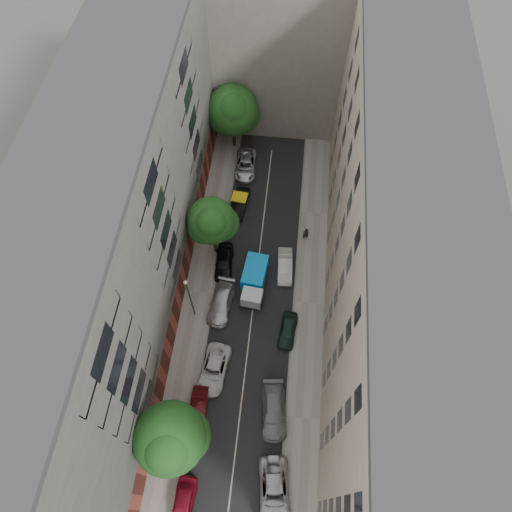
# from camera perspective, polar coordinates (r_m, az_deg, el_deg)

# --- Properties ---
(ground) EXTENTS (120.00, 120.00, 0.00)m
(ground) POSITION_cam_1_polar(r_m,az_deg,el_deg) (45.85, -0.25, -5.27)
(ground) COLOR #4C4C49
(ground) RESTS_ON ground
(road_surface) EXTENTS (8.00, 44.00, 0.02)m
(road_surface) POSITION_cam_1_polar(r_m,az_deg,el_deg) (45.84, -0.25, -5.27)
(road_surface) COLOR black
(road_surface) RESTS_ON ground
(sidewalk_left) EXTENTS (3.00, 44.00, 0.15)m
(sidewalk_left) POSITION_cam_1_polar(r_m,az_deg,el_deg) (46.38, -7.04, -4.53)
(sidewalk_left) COLOR gray
(sidewalk_left) RESTS_ON ground
(sidewalk_right) EXTENTS (3.00, 44.00, 0.15)m
(sidewalk_right) POSITION_cam_1_polar(r_m,az_deg,el_deg) (45.84, 6.63, -5.87)
(sidewalk_right) COLOR gray
(sidewalk_right) RESTS_ON ground
(building_left) EXTENTS (8.00, 44.00, 20.00)m
(building_left) POSITION_cam_1_polar(r_m,az_deg,el_deg) (39.22, -16.51, 2.60)
(building_left) COLOR #4F4D4A
(building_left) RESTS_ON ground
(building_right) EXTENTS (8.00, 44.00, 20.00)m
(building_right) POSITION_cam_1_polar(r_m,az_deg,el_deg) (37.94, 16.44, -0.41)
(building_right) COLOR #BFAD95
(building_right) RESTS_ON ground
(building_endcap) EXTENTS (18.00, 12.00, 18.00)m
(building_endcap) POSITION_cam_1_polar(r_m,az_deg,el_deg) (57.22, 3.11, 25.26)
(building_endcap) COLOR gray
(building_endcap) RESTS_ON ground
(tarp_truck) EXTENTS (2.58, 5.44, 2.43)m
(tarp_truck) POSITION_cam_1_polar(r_m,az_deg,el_deg) (45.21, -0.24, -3.06)
(tarp_truck) COLOR black
(tarp_truck) RESTS_ON ground
(car_left_0) EXTENTS (1.80, 4.22, 1.42)m
(car_left_0) POSITION_cam_1_polar(r_m,az_deg,el_deg) (41.41, -9.08, -28.36)
(car_left_0) COLOR maroon
(car_left_0) RESTS_ON ground
(car_left_1) EXTENTS (1.58, 4.10, 1.33)m
(car_left_1) POSITION_cam_1_polar(r_m,az_deg,el_deg) (42.14, -7.20, -18.52)
(car_left_1) COLOR #4C0F10
(car_left_1) RESTS_ON ground
(car_left_2) EXTENTS (2.81, 5.16, 1.37)m
(car_left_2) POSITION_cam_1_polar(r_m,az_deg,el_deg) (42.81, -5.28, -13.94)
(car_left_2) COLOR silver
(car_left_2) RESTS_ON ground
(car_left_3) EXTENTS (2.57, 5.22, 1.46)m
(car_left_3) POSITION_cam_1_polar(r_m,az_deg,el_deg) (44.97, -4.36, -5.83)
(car_left_3) COLOR #B6B6BB
(car_left_3) RESTS_ON ground
(car_left_4) EXTENTS (2.04, 4.53, 1.51)m
(car_left_4) POSITION_cam_1_polar(r_m,az_deg,el_deg) (46.98, -4.02, -0.71)
(car_left_4) COLOR black
(car_left_4) RESTS_ON ground
(car_left_5) EXTENTS (1.94, 4.41, 1.41)m
(car_left_5) POSITION_cam_1_polar(r_m,az_deg,el_deg) (51.00, -2.04, 6.63)
(car_left_5) COLOR black
(car_left_5) RESTS_ON ground
(car_left_6) EXTENTS (2.50, 5.10, 1.39)m
(car_left_6) POSITION_cam_1_polar(r_m,az_deg,el_deg) (54.48, -1.29, 11.35)
(car_left_6) COLOR #BABBBF
(car_left_6) RESTS_ON ground
(car_right_0) EXTENTS (3.14, 5.60, 1.48)m
(car_right_0) POSITION_cam_1_polar(r_m,az_deg,el_deg) (41.04, 2.30, -27.33)
(car_right_0) COLOR #B3B2B7
(car_right_0) RESTS_ON ground
(car_right_1) EXTENTS (2.72, 5.38, 1.50)m
(car_right_1) POSITION_cam_1_polar(r_m,az_deg,el_deg) (41.77, 2.26, -18.76)
(car_right_1) COLOR slate
(car_right_1) RESTS_ON ground
(car_right_2) EXTENTS (1.90, 3.96, 1.31)m
(car_right_2) POSITION_cam_1_polar(r_m,az_deg,el_deg) (43.95, 4.00, -9.25)
(car_right_2) COLOR black
(car_right_2) RESTS_ON ground
(car_right_3) EXTENTS (1.75, 4.29, 1.38)m
(car_right_3) POSITION_cam_1_polar(r_m,az_deg,el_deg) (46.79, 3.64, -1.26)
(car_right_3) COLOR silver
(car_right_3) RESTS_ON ground
(tree_near) EXTENTS (5.66, 5.44, 8.65)m
(tree_near) POSITION_cam_1_polar(r_m,az_deg,el_deg) (36.76, -10.56, -21.69)
(tree_near) COLOR #382619
(tree_near) RESTS_ON sidewalk_left
(tree_mid) EXTENTS (4.97, 4.65, 8.10)m
(tree_mid) POSITION_cam_1_polar(r_m,az_deg,el_deg) (43.79, -5.49, 4.19)
(tree_mid) COLOR #382619
(tree_mid) RESTS_ON sidewalk_left
(tree_far) EXTENTS (5.92, 5.74, 8.37)m
(tree_far) POSITION_cam_1_polar(r_m,az_deg,el_deg) (53.49, -2.85, 17.52)
(tree_far) COLOR #382619
(tree_far) RESTS_ON sidewalk_left
(lamp_post) EXTENTS (0.36, 0.36, 7.10)m
(lamp_post) POSITION_cam_1_polar(r_m,az_deg,el_deg) (41.48, -8.33, -4.90)
(lamp_post) COLOR #17522C
(lamp_post) RESTS_ON sidewalk_left
(pedestrian) EXTENTS (0.74, 0.57, 1.79)m
(pedestrian) POSITION_cam_1_polar(r_m,az_deg,el_deg) (48.57, 6.23, 2.81)
(pedestrian) COLOR black
(pedestrian) RESTS_ON sidewalk_right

